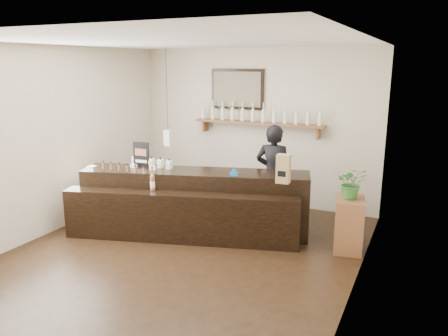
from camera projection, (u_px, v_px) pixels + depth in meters
ground at (188, 250)px, 6.07m from camera, size 5.00×5.00×0.00m
room_shell at (185, 129)px, 5.67m from camera, size 5.00×5.00×5.00m
back_wall_decor at (245, 108)px, 7.81m from camera, size 2.66×0.96×1.69m
counter at (191, 205)px, 6.59m from camera, size 3.46×1.87×1.12m
promo_sign at (141, 154)px, 6.82m from camera, size 0.28×0.05×0.39m
paper_bag at (283, 169)px, 5.87m from camera, size 0.19×0.15×0.39m
tape_dispenser at (234, 173)px, 6.26m from camera, size 0.13×0.08×0.10m
side_cabinet at (349, 224)px, 6.01m from camera, size 0.46×0.57×0.75m
potted_plant at (352, 183)px, 5.87m from camera, size 0.48×0.45×0.44m
shopkeeper at (274, 168)px, 6.93m from camera, size 0.67×0.44×1.83m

